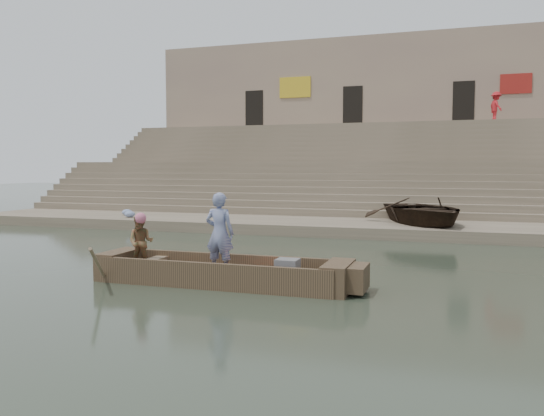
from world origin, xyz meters
The scene contains 14 objects.
ground centered at (0.00, 0.00, 0.00)m, with size 120.00×120.00×0.00m, color #2A3528.
lower_landing centered at (0.00, 8.00, 0.20)m, with size 32.00×4.00×0.40m, color gray.
mid_landing centered at (0.00, 15.50, 1.40)m, with size 32.00×3.00×2.80m, color gray.
upper_landing centered at (0.00, 22.50, 2.60)m, with size 32.00×3.00×5.20m, color gray.
ghat_steps centered at (0.00, 17.19, 1.80)m, with size 32.00×11.00×5.20m.
building_wall centered at (0.00, 26.50, 5.60)m, with size 32.00×5.07×11.20m.
main_rowboat centered at (-0.23, -2.25, 0.11)m, with size 5.00×1.30×0.22m, color brown.
rowboat_trim centered at (-0.03, -2.25, 0.31)m, with size 6.04×2.63×1.88m.
standing_man centered at (-0.28, -2.24, 1.10)m, with size 0.64×0.42×1.76m, color navy.
rowing_man centered at (-2.23, -2.21, 0.82)m, with size 0.59×0.46×1.21m, color #256F34.
television centered at (1.24, -2.25, 0.42)m, with size 0.46×0.42×0.40m.
beached_rowboat centered at (3.43, 8.20, 0.90)m, with size 3.45×4.83×1.00m, color #2D2116.
pedestrian centered at (6.80, 22.23, 6.07)m, with size 1.13×0.65×1.75m, color red.
cloth_bundles centered at (-2.62, 7.92, 0.53)m, with size 19.40×1.98×0.26m.
Camera 1 is at (4.47, -13.12, 2.52)m, focal length 36.51 mm.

